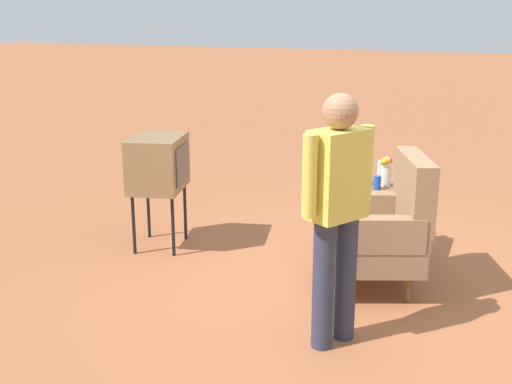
{
  "coord_description": "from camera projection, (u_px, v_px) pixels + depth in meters",
  "views": [
    {
      "loc": [
        4.7,
        0.98,
        2.12
      ],
      "look_at": [
        -0.1,
        -0.97,
        0.65
      ],
      "focal_mm": 45.32,
      "sensor_mm": 36.0,
      "label": 1
    }
  ],
  "objects": [
    {
      "name": "tv_on_stand",
      "position": [
        158.0,
        164.0,
        5.78
      ],
      "size": [
        0.69,
        0.57,
        1.03
      ],
      "color": "black",
      "rests_on": "ground"
    },
    {
      "name": "soda_can_blue",
      "position": [
        377.0,
        183.0,
        5.66
      ],
      "size": [
        0.07,
        0.07,
        0.12
      ],
      "primitive_type": "cylinder",
      "color": "blue",
      "rests_on": "side_table"
    },
    {
      "name": "side_table",
      "position": [
        379.0,
        198.0,
        5.72
      ],
      "size": [
        0.56,
        0.56,
        0.59
      ],
      "color": "black",
      "rests_on": "ground"
    },
    {
      "name": "armchair",
      "position": [
        383.0,
        227.0,
        4.98
      ],
      "size": [
        0.99,
        1.0,
        1.06
      ],
      "color": "brown",
      "rests_on": "ground"
    },
    {
      "name": "bottle_short_clear",
      "position": [
        381.0,
        171.0,
        5.89
      ],
      "size": [
        0.06,
        0.06,
        0.2
      ],
      "primitive_type": "cylinder",
      "color": "silver",
      "rests_on": "side_table"
    },
    {
      "name": "flower_vase",
      "position": [
        386.0,
        170.0,
        5.74
      ],
      "size": [
        0.15,
        0.1,
        0.27
      ],
      "color": "silver",
      "rests_on": "side_table"
    },
    {
      "name": "bottle_tall_amber",
      "position": [
        354.0,
        170.0,
        5.73
      ],
      "size": [
        0.07,
        0.07,
        0.3
      ],
      "primitive_type": "cylinder",
      "color": "brown",
      "rests_on": "side_table"
    },
    {
      "name": "person_standing",
      "position": [
        337.0,
        206.0,
        4.02
      ],
      "size": [
        0.51,
        0.37,
        1.64
      ],
      "color": "#2D3347",
      "rests_on": "ground"
    },
    {
      "name": "ground_plane",
      "position": [
        364.0,
        286.0,
        5.12
      ],
      "size": [
        60.0,
        60.0,
        0.0
      ],
      "primitive_type": "plane",
      "color": "#A05B38"
    }
  ]
}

